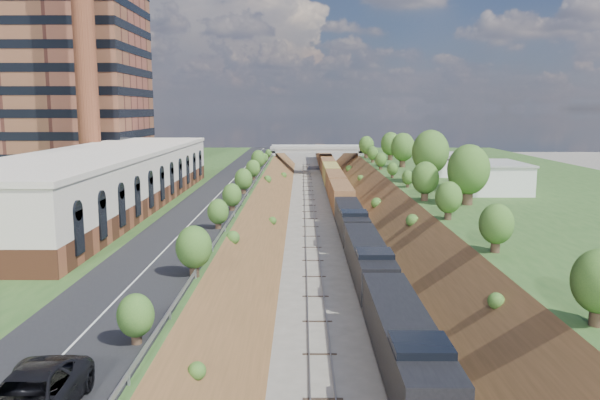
# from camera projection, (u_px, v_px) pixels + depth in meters

# --- Properties ---
(ground) EXTENTS (400.00, 400.00, 0.00)m
(ground) POSITION_uv_depth(u_px,v_px,m) (366.00, 395.00, 34.94)
(ground) COLOR #6B665B
(ground) RESTS_ON ground
(platform_left) EXTENTS (44.00, 180.00, 5.00)m
(platform_left) POSITION_uv_depth(u_px,v_px,m) (121.00, 200.00, 93.95)
(platform_left) COLOR #2C4F20
(platform_left) RESTS_ON ground
(platform_right) EXTENTS (44.00, 180.00, 5.00)m
(platform_right) POSITION_uv_depth(u_px,v_px,m) (531.00, 200.00, 93.73)
(platform_right) COLOR #2C4F20
(platform_right) RESTS_ON ground
(embankment_left) EXTENTS (10.00, 180.00, 10.00)m
(embankment_left) POSITION_uv_depth(u_px,v_px,m) (258.00, 215.00, 94.26)
(embankment_left) COLOR brown
(embankment_left) RESTS_ON ground
(embankment_right) EXTENTS (10.00, 180.00, 10.00)m
(embankment_right) POSITION_uv_depth(u_px,v_px,m) (394.00, 215.00, 94.19)
(embankment_right) COLOR brown
(embankment_right) RESTS_ON ground
(rail_left_track) EXTENTS (1.58, 180.00, 0.18)m
(rail_left_track) POSITION_uv_depth(u_px,v_px,m) (310.00, 215.00, 94.22)
(rail_left_track) COLOR gray
(rail_left_track) RESTS_ON ground
(rail_right_track) EXTENTS (1.58, 180.00, 0.18)m
(rail_right_track) POSITION_uv_depth(u_px,v_px,m) (342.00, 215.00, 94.20)
(rail_right_track) COLOR gray
(rail_right_track) RESTS_ON ground
(road) EXTENTS (8.00, 180.00, 0.10)m
(road) POSITION_uv_depth(u_px,v_px,m) (229.00, 184.00, 93.50)
(road) COLOR black
(road) RESTS_ON platform_left
(guardrail) EXTENTS (0.10, 171.00, 0.70)m
(guardrail) POSITION_uv_depth(u_px,v_px,m) (255.00, 181.00, 93.21)
(guardrail) COLOR #99999E
(guardrail) RESTS_ON platform_left
(commercial_building) EXTENTS (14.30, 62.30, 7.00)m
(commercial_building) POSITION_uv_depth(u_px,v_px,m) (104.00, 179.00, 71.27)
(commercial_building) COLOR brown
(commercial_building) RESTS_ON platform_left
(highrise_tower) EXTENTS (22.00, 22.00, 53.90)m
(highrise_tower) POSITION_uv_depth(u_px,v_px,m) (70.00, 16.00, 101.15)
(highrise_tower) COLOR brown
(highrise_tower) RESTS_ON platform_left
(smokestack) EXTENTS (3.20, 3.20, 40.00)m
(smokestack) POSITION_uv_depth(u_px,v_px,m) (85.00, 54.00, 86.53)
(smokestack) COLOR brown
(smokestack) RESTS_ON platform_left
(overpass) EXTENTS (24.50, 8.30, 7.40)m
(overpass) POSITION_uv_depth(u_px,v_px,m) (316.00, 155.00, 154.72)
(overpass) COLOR gray
(overpass) RESTS_ON ground
(white_building_near) EXTENTS (9.00, 12.00, 4.00)m
(white_building_near) POSITION_uv_depth(u_px,v_px,m) (489.00, 178.00, 85.17)
(white_building_near) COLOR silver
(white_building_near) RESTS_ON platform_right
(white_building_far) EXTENTS (8.00, 10.00, 3.60)m
(white_building_far) POSITION_uv_depth(u_px,v_px,m) (448.00, 165.00, 106.94)
(white_building_far) COLOR silver
(white_building_far) RESTS_ON platform_right
(tree_right_large) EXTENTS (5.25, 5.25, 7.61)m
(tree_right_large) POSITION_uv_depth(u_px,v_px,m) (469.00, 170.00, 72.96)
(tree_right_large) COLOR #473323
(tree_right_large) RESTS_ON platform_right
(tree_left_crest) EXTENTS (2.45, 2.45, 3.55)m
(tree_left_crest) POSITION_uv_depth(u_px,v_px,m) (215.00, 218.00, 53.66)
(tree_left_crest) COLOR #473323
(tree_left_crest) RESTS_ON platform_left
(freight_train) EXTENTS (3.22, 180.79, 4.77)m
(freight_train) POSITION_uv_depth(u_px,v_px,m) (333.00, 179.00, 119.52)
(freight_train) COLOR black
(freight_train) RESTS_ON ground
(suv) EXTENTS (3.33, 6.84, 1.87)m
(suv) POSITION_uv_depth(u_px,v_px,m) (29.00, 399.00, 22.20)
(suv) COLOR black
(suv) RESTS_ON road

